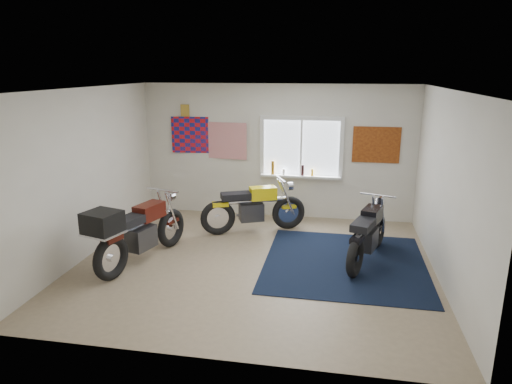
% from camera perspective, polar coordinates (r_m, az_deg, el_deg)
% --- Properties ---
extents(ground, '(5.50, 5.50, 0.00)m').
position_cam_1_polar(ground, '(7.30, -0.19, -8.91)').
color(ground, '#9E896B').
rests_on(ground, ground).
extents(room_shell, '(5.50, 5.50, 5.50)m').
position_cam_1_polar(room_shell, '(6.80, -0.20, 3.80)').
color(room_shell, white).
rests_on(room_shell, ground).
extents(navy_rug, '(2.52, 2.62, 0.01)m').
position_cam_1_polar(navy_rug, '(7.45, 11.01, -8.67)').
color(navy_rug, black).
rests_on(navy_rug, ground).
extents(window_assembly, '(1.66, 0.17, 1.26)m').
position_cam_1_polar(window_assembly, '(9.20, 5.66, 5.02)').
color(window_assembly, white).
rests_on(window_assembly, room_shell).
extents(oil_bottles, '(0.86, 0.07, 0.28)m').
position_cam_1_polar(oil_bottles, '(9.22, 3.97, 2.82)').
color(oil_bottles, '#905D15').
rests_on(oil_bottles, window_assembly).
extents(flag_display, '(1.60, 0.10, 1.17)m').
position_cam_1_polar(flag_display, '(9.59, -8.87, 10.04)').
color(flag_display, red).
rests_on(flag_display, room_shell).
extents(triumph_poster, '(0.90, 0.03, 0.70)m').
position_cam_1_polar(triumph_poster, '(9.18, 14.80, 5.72)').
color(triumph_poster, '#A54C14').
rests_on(triumph_poster, room_shell).
extents(yellow_triumph, '(1.89, 0.96, 1.02)m').
position_cam_1_polar(yellow_triumph, '(8.52, -0.33, -2.12)').
color(yellow_triumph, black).
rests_on(yellow_triumph, ground).
extents(black_chrome_bike, '(0.81, 1.87, 0.99)m').
position_cam_1_polar(black_chrome_bike, '(7.46, 13.79, -5.25)').
color(black_chrome_bike, black).
rests_on(black_chrome_bike, navy_rug).
extents(maroon_tourer, '(0.97, 2.10, 1.07)m').
position_cam_1_polar(maroon_tourer, '(7.29, -14.85, -4.78)').
color(maroon_tourer, black).
rests_on(maroon_tourer, ground).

